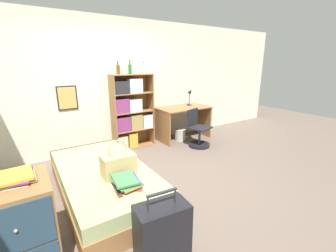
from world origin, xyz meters
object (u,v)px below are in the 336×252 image
object	(u,v)px
dresser	(20,230)
book_stack_on_bed	(126,183)
magazine_pile_on_dresser	(14,178)
desk_lamp	(190,94)
bottle_green	(118,69)
bottle_clear	(144,69)
bookcase	(130,113)
desk_chair	(198,135)
bed	(104,181)
bottle_brown	(130,69)
handbag	(118,165)
desk	(183,117)
suitcase	(162,238)
waste_bin	(180,135)

from	to	relation	value
dresser	book_stack_on_bed	bearing A→B (deg)	8.67
magazine_pile_on_dresser	desk_lamp	size ratio (longest dim) A/B	0.87
bottle_green	bottle_clear	xyz separation A→B (m)	(0.53, -0.05, -0.00)
bookcase	desk_chair	xyz separation A→B (m)	(1.22, -0.74, -0.49)
bed	desk_lamp	distance (m)	3.09
bottle_brown	desk_chair	size ratio (longest dim) A/B	0.33
magazine_pile_on_dresser	bottle_brown	distance (m)	3.12
handbag	bookcase	size ratio (longest dim) A/B	0.30
desk_lamp	desk_chair	xyz separation A→B (m)	(-0.33, -0.71, -0.77)
dresser	magazine_pile_on_dresser	distance (m)	0.45
bottle_green	desk_chair	size ratio (longest dim) A/B	0.31
bed	desk	xyz separation A→B (m)	(2.32, 1.31, 0.33)
handbag	bed	bearing A→B (deg)	108.28
bottle_green	bottle_brown	xyz separation A→B (m)	(0.25, -0.00, 0.01)
dresser	bottle_clear	world-z (taller)	bottle_clear
handbag	book_stack_on_bed	xyz separation A→B (m)	(-0.04, -0.33, -0.08)
book_stack_on_bed	bottle_brown	xyz separation A→B (m)	(1.05, 2.15, 1.17)
suitcase	waste_bin	size ratio (longest dim) A/B	2.91
bed	desk_lamp	size ratio (longest dim) A/B	5.27
magazine_pile_on_dresser	bottle_brown	world-z (taller)	bottle_brown
bed	dresser	world-z (taller)	dresser
magazine_pile_on_dresser	desk_lamp	world-z (taller)	desk_lamp
book_stack_on_bed	desk_lamp	xyz separation A→B (m)	(2.54, 2.08, 0.56)
bookcase	waste_bin	xyz separation A→B (m)	(1.12, -0.23, -0.61)
suitcase	bottle_clear	world-z (taller)	bottle_clear
bottle_brown	waste_bin	bearing A→B (deg)	-13.82
magazine_pile_on_dresser	bottle_brown	size ratio (longest dim) A/B	1.31
bed	handbag	distance (m)	0.48
desk_chair	bed	bearing A→B (deg)	-162.12
bed	desk_chair	size ratio (longest dim) A/B	2.63
suitcase	bottle_green	size ratio (longest dim) A/B	3.10
bookcase	desk_lamp	bearing A→B (deg)	-1.36
bottle_green	waste_bin	size ratio (longest dim) A/B	0.94
bookcase	desk_chair	distance (m)	1.51
handbag	suitcase	world-z (taller)	handbag
desk_chair	dresser	bearing A→B (deg)	-154.53
desk	bookcase	bearing A→B (deg)	172.45
desk	desk_lamp	world-z (taller)	desk_lamp
bottle_clear	desk	world-z (taller)	bottle_clear
bed	waste_bin	distance (m)	2.51
magazine_pile_on_dresser	bottle_green	size ratio (longest dim) A/B	1.41
handbag	bottle_brown	size ratio (longest dim) A/B	1.74
book_stack_on_bed	bottle_green	xyz separation A→B (m)	(0.80, 2.15, 1.16)
handbag	bottle_brown	world-z (taller)	bottle_brown
bottle_clear	desk_chair	xyz separation A→B (m)	(0.88, -0.72, -1.36)
bed	bookcase	size ratio (longest dim) A/B	1.37
magazine_pile_on_dresser	desk_chair	distance (m)	3.57
book_stack_on_bed	waste_bin	bearing A→B (deg)	41.72
book_stack_on_bed	desk_lamp	distance (m)	3.33
bottle_green	desk	size ratio (longest dim) A/B	0.20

